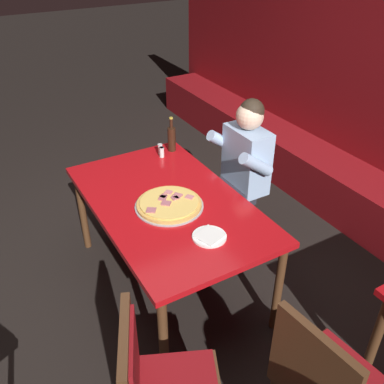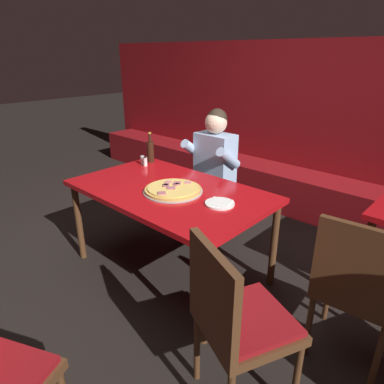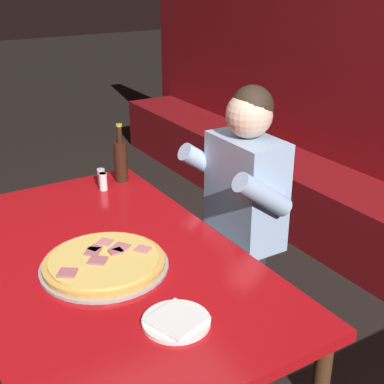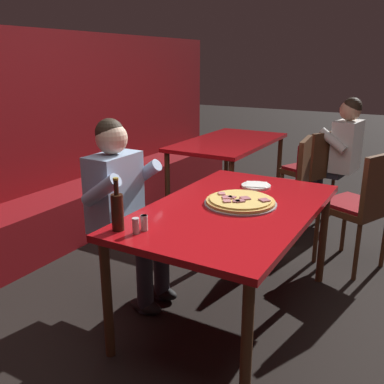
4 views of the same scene
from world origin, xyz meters
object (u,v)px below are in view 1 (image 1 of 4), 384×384
at_px(diner_seated_blue_shirt, 237,170).
at_px(dining_chair_far_right, 324,379).
at_px(beer_bottle, 172,138).
at_px(main_dining_table, 168,209).
at_px(pizza, 169,204).
at_px(plate_white_paper, 209,236).
at_px(shaker_black_pepper, 162,153).
at_px(shaker_oregano, 160,149).
at_px(shaker_parmesan, 162,153).

bearing_deg(diner_seated_blue_shirt, dining_chair_far_right, -21.36).
relative_size(beer_bottle, diner_seated_blue_shirt, 0.23).
xyz_separation_m(main_dining_table, pizza, (0.07, -0.02, 0.09)).
bearing_deg(main_dining_table, plate_white_paper, 4.23).
distance_m(shaker_black_pepper, diner_seated_blue_shirt, 0.62).
xyz_separation_m(pizza, plate_white_paper, (0.42, 0.06, -0.01)).
relative_size(diner_seated_blue_shirt, dining_chair_far_right, 1.32).
height_order(shaker_oregano, diner_seated_blue_shirt, diner_seated_blue_shirt).
xyz_separation_m(beer_bottle, diner_seated_blue_shirt, (0.47, 0.33, -0.16)).
height_order(main_dining_table, pizza, pizza).
bearing_deg(shaker_parmesan, dining_chair_far_right, -5.05).
height_order(pizza, shaker_oregano, shaker_oregano).
bearing_deg(shaker_parmesan, plate_white_paper, -11.50).
height_order(pizza, beer_bottle, beer_bottle).
bearing_deg(main_dining_table, dining_chair_far_right, 2.94).
xyz_separation_m(plate_white_paper, beer_bottle, (-1.14, 0.34, 0.10)).
distance_m(shaker_oregano, dining_chair_far_right, 2.11).
distance_m(pizza, shaker_black_pepper, 0.71).
height_order(shaker_parmesan, shaker_oregano, same).
distance_m(plate_white_paper, shaker_parmesan, 1.09).
xyz_separation_m(main_dining_table, shaker_oregano, (-0.65, 0.27, 0.11)).
bearing_deg(pizza, plate_white_paper, 7.86).
relative_size(beer_bottle, dining_chair_far_right, 0.30).
height_order(pizza, plate_white_paper, pizza).
relative_size(pizza, plate_white_paper, 2.20).
bearing_deg(pizza, dining_chair_far_right, 3.98).
xyz_separation_m(main_dining_table, dining_chair_far_right, (1.44, 0.07, -0.13)).
bearing_deg(beer_bottle, dining_chair_far_right, -8.24).
height_order(main_dining_table, shaker_black_pepper, shaker_black_pepper).
bearing_deg(main_dining_table, beer_bottle, 149.97).
height_order(plate_white_paper, shaker_oregano, shaker_oregano).
xyz_separation_m(beer_bottle, shaker_oregano, (0.01, -0.11, -0.07)).
relative_size(shaker_parmesan, diner_seated_blue_shirt, 0.07).
relative_size(main_dining_table, pizza, 3.45).
bearing_deg(shaker_oregano, dining_chair_far_right, -5.26).
xyz_separation_m(plate_white_paper, dining_chair_far_right, (0.96, 0.04, -0.20)).
bearing_deg(plate_white_paper, diner_seated_blue_shirt, 134.52).
distance_m(plate_white_paper, beer_bottle, 1.19).
distance_m(beer_bottle, shaker_oregano, 0.13).
xyz_separation_m(shaker_oregano, diner_seated_blue_shirt, (0.47, 0.44, -0.09)).
bearing_deg(beer_bottle, shaker_oregano, -85.65).
height_order(main_dining_table, beer_bottle, beer_bottle).
bearing_deg(diner_seated_blue_shirt, pizza, -71.36).
distance_m(shaker_black_pepper, shaker_parmesan, 0.00).
relative_size(plate_white_paper, shaker_black_pepper, 2.44).
bearing_deg(main_dining_table, shaker_parmesan, 156.69).
bearing_deg(shaker_black_pepper, dining_chair_far_right, -4.97).
xyz_separation_m(main_dining_table, shaker_black_pepper, (-0.59, 0.25, 0.11)).
xyz_separation_m(beer_bottle, shaker_black_pepper, (0.07, -0.13, -0.07)).
bearing_deg(shaker_oregano, beer_bottle, 94.35).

